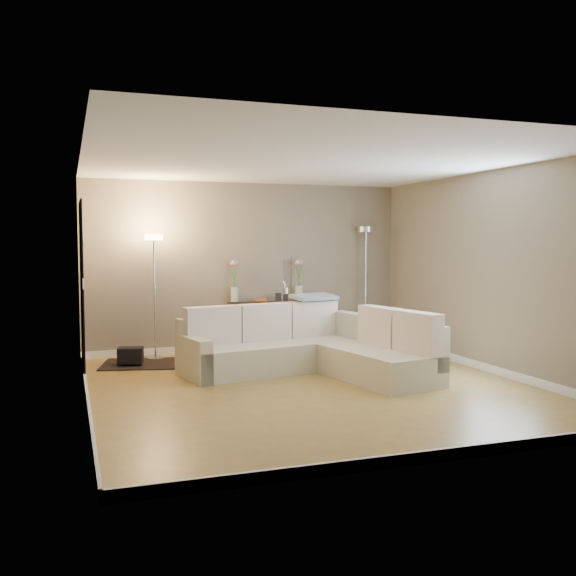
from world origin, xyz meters
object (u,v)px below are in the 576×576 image
object	(u,v)px
sectional_sofa	(311,348)
floor_lamp_lit	(154,272)
floor_lamp_unlit	(366,262)
console_table	(263,323)

from	to	relation	value
sectional_sofa	floor_lamp_lit	bearing A→B (deg)	138.03
sectional_sofa	floor_lamp_lit	distance (m)	2.56
sectional_sofa	floor_lamp_unlit	distance (m)	2.63
floor_lamp_lit	floor_lamp_unlit	world-z (taller)	floor_lamp_unlit
floor_lamp_lit	floor_lamp_unlit	xyz separation A→B (m)	(3.41, 0.18, 0.10)
floor_lamp_lit	sectional_sofa	bearing A→B (deg)	-41.97
console_table	floor_lamp_unlit	world-z (taller)	floor_lamp_unlit
floor_lamp_lit	floor_lamp_unlit	distance (m)	3.42
sectional_sofa	floor_lamp_lit	world-z (taller)	floor_lamp_lit
console_table	floor_lamp_lit	bearing A→B (deg)	-170.24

